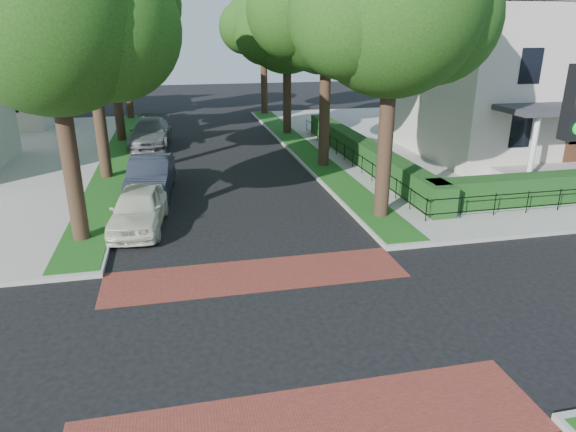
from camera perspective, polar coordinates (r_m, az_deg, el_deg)
name	(u,v)px	position (r m, az deg, el deg)	size (l,w,h in m)	color
ground	(277,333)	(12.81, -1.19, -12.89)	(120.00, 120.00, 0.00)	black
sidewalk_ne	(510,140)	(37.22, 23.47, 7.80)	(30.00, 30.00, 0.15)	gray
crosswalk_far	(257,275)	(15.55, -3.52, -6.56)	(9.00, 2.20, 0.01)	maroon
crosswalk_near	(311,427)	(10.34, 2.58, -22.35)	(9.00, 2.20, 0.01)	maroon
grass_strip_ne	(303,148)	(31.32, 1.66, 7.56)	(1.60, 29.80, 0.02)	#184914
grass_strip_nw	(117,157)	(30.60, -18.49, 6.22)	(1.60, 29.80, 0.02)	#184914
tree_right_near	(394,8)	(19.37, 11.71, 21.67)	(7.75, 6.67, 10.66)	black
tree_right_mid	(328,6)	(26.93, 4.45, 22.23)	(8.25, 7.09, 11.22)	black
tree_right_far	(288,29)	(35.60, -0.02, 20.03)	(7.25, 6.23, 9.74)	black
tree_right_back	(264,24)	(44.44, -2.69, 20.50)	(7.50, 6.45, 10.20)	black
tree_left_near	(54,18)	(18.08, -24.55, 19.36)	(7.50, 6.45, 10.20)	black
tree_left_far	(111,26)	(34.92, -19.05, 19.35)	(7.00, 6.02, 9.86)	black
tree_left_back	(123,22)	(43.91, -17.89, 19.81)	(7.75, 6.66, 10.44)	black
hedge_main_road	(363,152)	(28.04, 8.32, 7.10)	(1.00, 18.00, 1.20)	#193A14
fence_main_road	(349,155)	(27.81, 6.75, 6.74)	(0.06, 18.00, 0.90)	black
house_victorian	(528,47)	(32.92, 25.16, 16.68)	(13.00, 13.05, 12.48)	beige
parked_car_front	(138,209)	(19.57, -16.29, 0.79)	(1.82, 4.51, 1.54)	silver
parked_car_middle	(151,176)	(23.53, -15.03, 4.28)	(1.75, 5.02, 1.65)	#202531
parked_car_rear	(150,133)	(33.42, -15.05, 8.87)	(2.34, 5.76, 1.67)	slate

